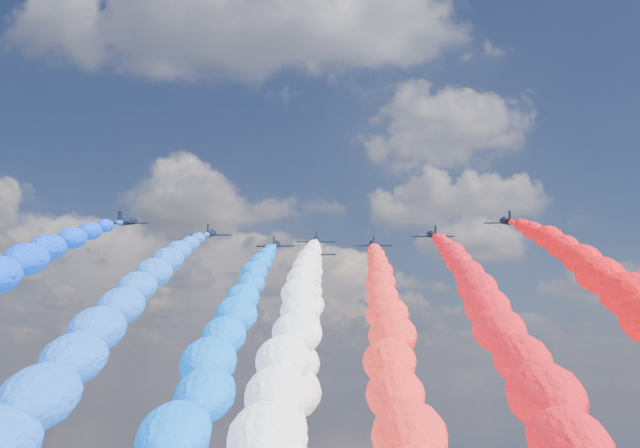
# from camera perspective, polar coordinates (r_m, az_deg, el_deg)

# --- Properties ---
(jet_0) EXTENTS (8.71, 11.60, 4.99)m
(jet_0) POSITION_cam_1_polar(r_m,az_deg,el_deg) (140.46, -14.64, 0.16)
(jet_0) COLOR black
(jet_1) EXTENTS (8.63, 11.54, 4.99)m
(jet_1) POSITION_cam_1_polar(r_m,az_deg,el_deg) (148.17, -8.41, -0.74)
(jet_1) COLOR black
(trail_1) EXTENTS (7.16, 102.43, 47.21)m
(trail_1) POSITION_cam_1_polar(r_m,az_deg,el_deg) (94.94, -14.60, -7.05)
(trail_1) COLOR blue
(jet_2) EXTENTS (8.20, 11.23, 4.99)m
(jet_2) POSITION_cam_1_polar(r_m,az_deg,el_deg) (158.79, -3.42, -1.61)
(jet_2) COLOR black
(trail_2) EXTENTS (7.16, 102.43, 47.21)m
(trail_2) POSITION_cam_1_polar(r_m,az_deg,el_deg) (104.68, -6.39, -7.80)
(trail_2) COLOR blue
(jet_3) EXTENTS (8.64, 11.55, 4.99)m
(jet_3) POSITION_cam_1_polar(r_m,az_deg,el_deg) (153.71, -0.28, -1.28)
(jet_3) COLOR black
(trail_3) EXTENTS (7.16, 102.43, 47.21)m
(trail_3) POSITION_cam_1_polar(r_m,az_deg,el_deg) (99.22, -1.64, -7.63)
(trail_3) COLOR white
(jet_4) EXTENTS (8.70, 11.60, 4.99)m
(jet_4) POSITION_cam_1_polar(r_m,az_deg,el_deg) (169.22, -0.14, -2.29)
(jet_4) COLOR black
(trail_4) EXTENTS (7.16, 102.43, 47.21)m
(trail_4) POSITION_cam_1_polar(r_m,az_deg,el_deg) (114.93, -1.26, -8.25)
(trail_4) COLOR silver
(jet_5) EXTENTS (8.41, 11.39, 4.99)m
(jet_5) POSITION_cam_1_polar(r_m,az_deg,el_deg) (158.35, 4.09, -1.57)
(jet_5) COLOR black
(trail_5) EXTENTS (7.16, 102.43, 47.21)m
(trail_5) POSITION_cam_1_polar(r_m,az_deg,el_deg) (103.88, 5.14, -7.79)
(trail_5) COLOR red
(jet_6) EXTENTS (8.66, 11.56, 4.99)m
(jet_6) POSITION_cam_1_polar(r_m,az_deg,el_deg) (149.71, 8.67, -0.85)
(jet_6) COLOR black
(trail_6) EXTENTS (7.16, 102.43, 47.21)m
(trail_6) POSITION_cam_1_polar(r_m,az_deg,el_deg) (95.60, 12.47, -7.18)
(trail_6) COLOR red
(jet_7) EXTENTS (8.62, 11.54, 4.99)m
(jet_7) POSITION_cam_1_polar(r_m,az_deg,el_deg) (139.66, 14.16, 0.20)
(jet_7) COLOR black
(trail_7) EXTENTS (7.16, 102.43, 47.21)m
(trail_7) POSITION_cam_1_polar(r_m,az_deg,el_deg) (86.74, 21.86, -6.12)
(trail_7) COLOR red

